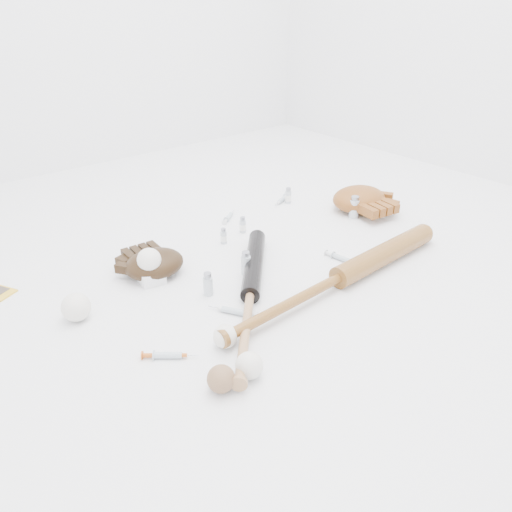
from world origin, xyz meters
TOP-DOWN VIEW (x-y plane):
  - bat_dark at (-0.11, -0.09)m, footprint 0.60×0.64m
  - bat_wood at (0.16, -0.21)m, footprint 1.01×0.11m
  - glove_dark at (-0.25, 0.24)m, footprint 0.25×0.25m
  - glove_tan at (0.70, 0.17)m, footprint 0.32×0.32m
  - pedestal at (-0.28, 0.21)m, footprint 0.09×0.09m
  - baseball_on_pedestal at (-0.28, 0.21)m, footprint 0.08×0.08m
  - baseball_left at (-0.29, -0.21)m, footprint 0.06×0.06m
  - baseball_upper at (-0.55, 0.16)m, footprint 0.08×0.08m
  - baseball_mid at (-0.32, -0.35)m, footprint 0.07×0.07m
  - baseball_aged at (-0.40, -0.34)m, footprint 0.07×0.07m
  - syringe_0 at (-0.44, -0.16)m, footprint 0.14×0.12m
  - syringe_1 at (-0.19, -0.11)m, footprint 0.11×0.16m
  - syringe_2 at (0.21, 0.45)m, footprint 0.13×0.11m
  - syringe_3 at (0.30, -0.09)m, footprint 0.05×0.16m
  - syringe_4 at (0.51, 0.45)m, footprint 0.16×0.09m
  - vial_0 at (0.06, 0.28)m, footprint 0.02×0.02m
  - vial_1 at (0.18, 0.31)m, footprint 0.03×0.03m
  - vial_2 at (-0.01, 0.05)m, footprint 0.03×0.03m
  - vial_3 at (0.62, 0.13)m, footprint 0.04×0.04m
  - vial_4 at (-0.18, 0.03)m, footprint 0.03×0.03m
  - vial_5 at (0.52, 0.42)m, footprint 0.03×0.03m

SIDE VIEW (x-z plane):
  - syringe_2 at x=0.21m, z-range 0.00..0.02m
  - syringe_0 at x=-0.44m, z-range 0.00..0.02m
  - syringe_3 at x=0.30m, z-range 0.00..0.02m
  - syringe_4 at x=0.51m, z-range 0.00..0.02m
  - syringe_1 at x=-0.19m, z-range 0.00..0.02m
  - pedestal at x=-0.28m, z-range 0.00..0.04m
  - bat_dark at x=-0.11m, z-range 0.00..0.06m
  - vial_0 at x=0.06m, z-range 0.00..0.06m
  - vial_1 at x=0.18m, z-range 0.00..0.06m
  - baseball_left at x=-0.29m, z-range 0.00..0.06m
  - baseball_aged at x=-0.40m, z-range 0.00..0.07m
  - baseball_mid at x=-0.32m, z-range 0.00..0.07m
  - vial_5 at x=0.52m, z-range 0.00..0.07m
  - bat_wood at x=0.16m, z-range 0.00..0.07m
  - vial_4 at x=-0.18m, z-range 0.00..0.08m
  - vial_2 at x=-0.01m, z-range 0.00..0.08m
  - baseball_upper at x=-0.55m, z-range 0.00..0.08m
  - glove_dark at x=-0.25m, z-range 0.00..0.09m
  - vial_3 at x=0.62m, z-range 0.00..0.09m
  - glove_tan at x=0.70m, z-range 0.00..0.10m
  - baseball_on_pedestal at x=-0.28m, z-range 0.04..0.12m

